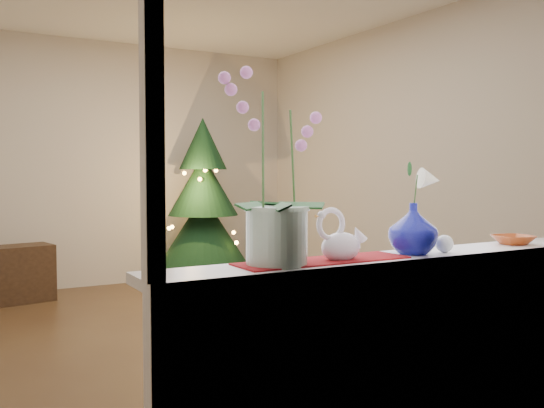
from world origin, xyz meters
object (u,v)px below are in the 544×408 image
(xmas_tree, at_px, (203,202))
(swan, at_px, (341,236))
(blue_vase, at_px, (413,225))
(orchid_pot, at_px, (277,168))
(side_table, at_px, (12,274))
(paperweight, at_px, (444,244))
(amber_dish, at_px, (513,240))

(xmas_tree, bearing_deg, swan, -106.56)
(blue_vase, bearing_deg, orchid_pot, 178.32)
(orchid_pot, bearing_deg, xmas_tree, 70.13)
(side_table, bearing_deg, blue_vase, -86.95)
(side_table, bearing_deg, paperweight, -85.21)
(swan, bearing_deg, blue_vase, 9.52)
(swan, relative_size, paperweight, 3.07)
(orchid_pot, relative_size, swan, 3.11)
(blue_vase, height_order, xmas_tree, xmas_tree)
(orchid_pot, bearing_deg, blue_vase, -1.68)
(paperweight, bearing_deg, orchid_pot, 176.63)
(orchid_pot, relative_size, xmas_tree, 0.38)
(xmas_tree, bearing_deg, amber_dish, -93.73)
(blue_vase, relative_size, amber_dish, 1.59)
(blue_vase, height_order, paperweight, blue_vase)
(xmas_tree, distance_m, side_table, 2.08)
(swan, height_order, xmas_tree, xmas_tree)
(orchid_pot, distance_m, swan, 0.37)
(orchid_pot, height_order, side_table, orchid_pot)
(swan, bearing_deg, amber_dish, 10.18)
(paperweight, relative_size, amber_dish, 0.48)
(blue_vase, distance_m, paperweight, 0.17)
(swan, distance_m, blue_vase, 0.37)
(blue_vase, bearing_deg, amber_dish, 1.78)
(amber_dish, bearing_deg, side_table, 111.11)
(amber_dish, relative_size, side_table, 0.21)
(amber_dish, height_order, side_table, amber_dish)
(orchid_pot, xyz_separation_m, side_table, (-0.41, 4.37, -1.00))
(orchid_pot, xyz_separation_m, swan, (0.27, -0.02, -0.26))
(swan, relative_size, amber_dish, 1.49)
(orchid_pot, bearing_deg, paperweight, -3.37)
(swan, distance_m, xmas_tree, 4.53)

